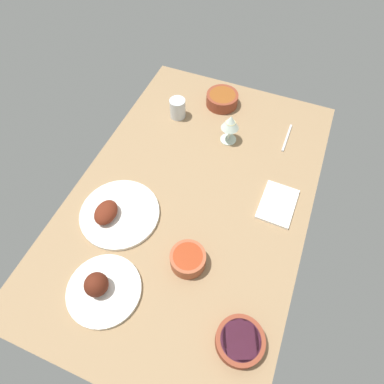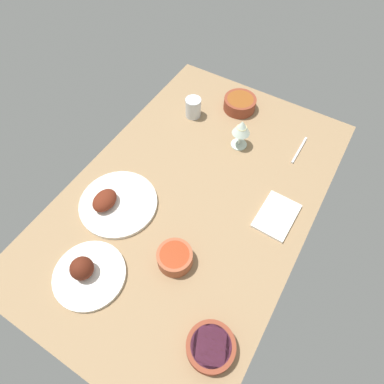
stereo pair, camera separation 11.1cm
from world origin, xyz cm
name	(u,v)px [view 2 (the right image)]	position (x,y,z in cm)	size (l,w,h in cm)	color
dining_table	(192,198)	(0.00, 0.00, 2.00)	(140.00, 90.00, 4.00)	#937551
plate_near_viewer	(115,203)	(19.10, -22.70, 5.64)	(29.80, 29.80, 7.07)	white
plate_center_main	(87,273)	(45.75, -13.18, 6.31)	(24.40, 24.40, 9.30)	white
bowl_soup	(240,103)	(-53.51, -6.11, 7.14)	(14.92, 14.92, 5.78)	brown
bowl_sauce	(175,257)	(26.42, 9.12, 7.22)	(12.23, 12.23, 5.94)	#A35133
bowl_onions	(211,347)	(44.21, 33.01, 6.69)	(14.65, 14.65, 4.91)	brown
wine_glass	(242,129)	(-32.84, 4.06, 13.93)	(7.60, 7.60, 14.00)	silver
water_tumbler	(193,108)	(-38.38, -22.44, 8.59)	(7.16, 7.16, 9.19)	silver
folded_napkin	(277,216)	(-8.02, 32.20, 4.60)	(18.16, 12.83, 1.20)	white
fork_loose	(299,150)	(-43.27, 27.86, 4.40)	(16.52, 0.90, 0.80)	silver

